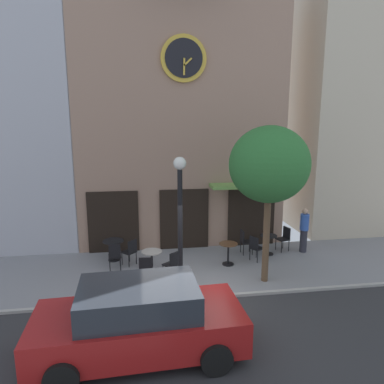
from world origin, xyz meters
TOP-DOWN VIEW (x-y plane):
  - ground_plane at (0.00, -1.39)m, footprint 24.30×10.99m
  - clock_building at (0.40, 5.33)m, footprint 7.93×3.83m
  - neighbor_building_right at (8.39, 5.95)m, footprint 5.47×3.73m
  - street_lamp at (-0.12, 0.80)m, footprint 0.36×0.36m
  - street_tree at (2.48, 0.86)m, footprint 2.35×2.12m
  - cafe_table_near_curb at (-2.21, 3.18)m, footprint 0.72×0.72m
  - cafe_table_leftmost at (-0.92, 1.89)m, footprint 0.66×0.66m
  - cafe_table_center_right at (1.68, 2.23)m, footprint 0.63×0.63m
  - cafe_table_center_left at (3.36, 2.92)m, footprint 0.61×0.61m
  - cafe_chair_outer at (2.69, 2.39)m, footprint 0.55×0.55m
  - cafe_chair_facing_street at (2.51, 3.10)m, footprint 0.41×0.41m
  - cafe_chair_near_lamp at (-0.30, 1.38)m, footprint 0.56×0.56m
  - cafe_chair_under_awning at (-2.11, 2.33)m, footprint 0.44×0.44m
  - cafe_chair_curbside at (-1.13, 1.10)m, footprint 0.44×0.44m
  - cafe_chair_corner at (4.10, 3.22)m, footprint 0.50×0.50m
  - cafe_chair_left_end at (-1.61, 2.67)m, footprint 0.57×0.57m
  - pedestrian_blue at (4.75, 2.98)m, footprint 0.36×0.36m
  - parked_car_red at (-1.31, -2.06)m, footprint 4.36×2.15m

SIDE VIEW (x-z plane):
  - ground_plane at x=0.00m, z-range -0.09..0.04m
  - cafe_table_center_left at x=3.36m, z-range 0.11..0.84m
  - cafe_table_center_right at x=1.68m, z-range 0.12..0.88m
  - cafe_table_leftmost at x=-0.92m, z-range 0.14..0.89m
  - cafe_table_near_curb at x=-2.21m, z-range 0.16..0.88m
  - cafe_chair_outer at x=2.69m, z-range 0.08..0.98m
  - cafe_chair_facing_street at x=2.51m, z-range 0.08..0.98m
  - cafe_chair_near_lamp at x=-0.30m, z-range 0.08..0.98m
  - cafe_chair_under_awning at x=-2.11m, z-range 0.08..0.98m
  - cafe_chair_curbside at x=-1.13m, z-range 0.08..0.98m
  - cafe_chair_corner at x=4.10m, z-range 0.08..0.98m
  - cafe_chair_left_end at x=-1.61m, z-range 0.08..0.98m
  - parked_car_red at x=-1.31m, z-range -0.01..1.54m
  - pedestrian_blue at x=4.75m, z-range 0.03..1.70m
  - street_lamp at x=-0.12m, z-range 0.03..3.89m
  - street_tree at x=2.48m, z-range 1.21..5.92m
  - clock_building at x=0.40m, z-range 0.22..12.49m
  - neighbor_building_right at x=8.39m, z-range 0.00..15.49m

